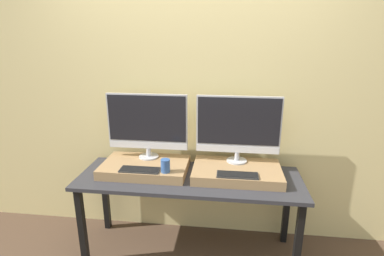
{
  "coord_description": "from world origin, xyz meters",
  "views": [
    {
      "loc": [
        0.29,
        -1.85,
        1.78
      ],
      "look_at": [
        0.0,
        0.47,
        1.06
      ],
      "focal_mm": 28.0,
      "sensor_mm": 36.0,
      "label": 1
    }
  ],
  "objects_px": {
    "mug": "(165,166)",
    "keyboard_right": "(237,175)",
    "monitor_left": "(147,123)",
    "keyboard_left": "(140,170)",
    "monitor_right": "(238,127)"
  },
  "relations": [
    {
      "from": "keyboard_left",
      "to": "keyboard_right",
      "type": "height_order",
      "value": "same"
    },
    {
      "from": "monitor_left",
      "to": "keyboard_right",
      "type": "distance_m",
      "value": 0.85
    },
    {
      "from": "monitor_right",
      "to": "keyboard_right",
      "type": "xyz_separation_m",
      "value": [
        -0.0,
        -0.27,
        -0.29
      ]
    },
    {
      "from": "monitor_right",
      "to": "mug",
      "type": "bearing_deg",
      "value": -153.47
    },
    {
      "from": "mug",
      "to": "keyboard_right",
      "type": "bearing_deg",
      "value": 0.0
    },
    {
      "from": "monitor_left",
      "to": "monitor_right",
      "type": "xyz_separation_m",
      "value": [
        0.75,
        0.0,
        0.0
      ]
    },
    {
      "from": "mug",
      "to": "keyboard_right",
      "type": "relative_size",
      "value": 0.34
    },
    {
      "from": "monitor_left",
      "to": "monitor_right",
      "type": "relative_size",
      "value": 1.0
    },
    {
      "from": "monitor_left",
      "to": "keyboard_right",
      "type": "height_order",
      "value": "monitor_left"
    },
    {
      "from": "keyboard_left",
      "to": "keyboard_right",
      "type": "relative_size",
      "value": 1.0
    },
    {
      "from": "monitor_left",
      "to": "keyboard_left",
      "type": "relative_size",
      "value": 2.19
    },
    {
      "from": "keyboard_left",
      "to": "monitor_right",
      "type": "bearing_deg",
      "value": 19.96
    },
    {
      "from": "monitor_left",
      "to": "keyboard_left",
      "type": "bearing_deg",
      "value": -90.0
    },
    {
      "from": "keyboard_right",
      "to": "monitor_left",
      "type": "bearing_deg",
      "value": 160.04
    },
    {
      "from": "monitor_left",
      "to": "mug",
      "type": "height_order",
      "value": "monitor_left"
    }
  ]
}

